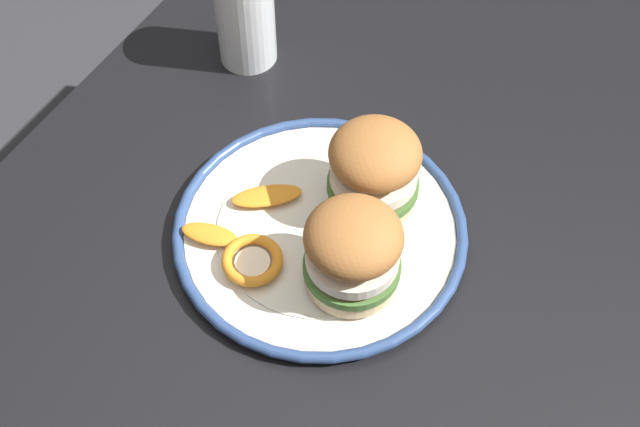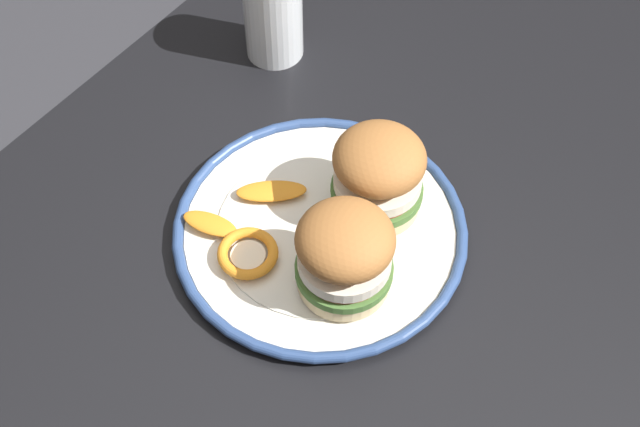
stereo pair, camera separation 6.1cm
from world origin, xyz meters
The scene contains 8 objects.
dining_table centered at (0.00, 0.00, 0.66)m, with size 1.45×0.85×0.75m.
dinner_plate centered at (0.06, -0.06, 0.76)m, with size 0.31×0.31×0.02m.
sandwich_half_left centered at (0.00, -0.03, 0.82)m, with size 0.11×0.11×0.10m.
sandwich_half_right centered at (0.10, 0.00, 0.82)m, with size 0.11×0.11×0.10m.
orange_peel_curled centered at (0.13, -0.10, 0.78)m, with size 0.07×0.07×0.01m.
orange_peel_strip_long centered at (0.13, -0.15, 0.78)m, with size 0.04×0.07×0.01m.
orange_peel_strip_short centered at (0.06, -0.13, 0.78)m, with size 0.07×0.08×0.01m.
drinking_glass centered at (-0.14, -0.27, 0.82)m, with size 0.07×0.07×0.14m.
Camera 1 is at (0.51, 0.19, 1.51)m, focal length 48.29 mm.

